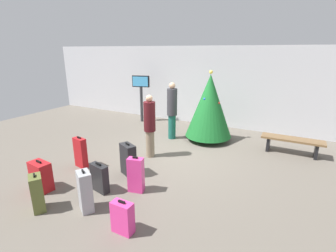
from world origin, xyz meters
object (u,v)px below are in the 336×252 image
suitcase_5 (128,160)px  suitcase_6 (41,176)px  flight_info_kiosk (141,91)px  waiting_bench (292,142)px  suitcase_3 (123,217)px  traveller_1 (150,125)px  suitcase_7 (85,191)px  suitcase_0 (37,193)px  holiday_tree (209,106)px  suitcase_2 (100,178)px  suitcase_1 (81,153)px  traveller_0 (172,109)px  suitcase_4 (136,175)px

suitcase_5 → suitcase_6: bearing=-130.9°
suitcase_5 → flight_info_kiosk: bearing=119.6°
waiting_bench → suitcase_3: suitcase_3 is taller
traveller_1 → suitcase_5: traveller_1 is taller
suitcase_5 → suitcase_7: bearing=-84.7°
flight_info_kiosk → suitcase_0: size_ratio=2.57×
holiday_tree → flight_info_kiosk: holiday_tree is taller
suitcase_2 → suitcase_7: bearing=-69.5°
suitcase_1 → suitcase_5: size_ratio=1.01×
traveller_1 → suitcase_1: 1.95m
traveller_0 → suitcase_0: 4.82m
holiday_tree → traveller_1: bearing=-116.1°
waiting_bench → suitcase_4: 4.72m
traveller_0 → suitcase_6: 4.42m
traveller_0 → suitcase_1: traveller_0 is taller
traveller_0 → suitcase_5: (0.24, -2.81, -0.63)m
traveller_1 → suitcase_3: (1.23, -2.85, -0.66)m
flight_info_kiosk → waiting_bench: bearing=-8.7°
traveller_0 → suitcase_5: bearing=-85.1°
traveller_1 → suitcase_0: (-0.56, -3.11, -0.59)m
traveller_1 → suitcase_1: bearing=-131.5°
holiday_tree → suitcase_1: size_ratio=2.81×
suitcase_1 → waiting_bench: bearing=35.9°
suitcase_0 → suitcase_5: suitcase_5 is taller
suitcase_4 → suitcase_5: (-0.60, 0.54, 0.00)m
suitcase_2 → suitcase_7: suitcase_7 is taller
flight_info_kiosk → traveller_0: size_ratio=1.00×
flight_info_kiosk → suitcase_7: (2.47, -5.64, -0.89)m
suitcase_3 → suitcase_7: (-0.99, 0.16, 0.12)m
traveller_0 → suitcase_7: traveller_0 is taller
suitcase_2 → suitcase_5: size_ratio=0.80×
suitcase_2 → suitcase_0: bearing=-118.3°
traveller_0 → suitcase_1: (-1.10, -3.04, -0.62)m
suitcase_1 → suitcase_2: suitcase_1 is taller
holiday_tree → suitcase_3: (0.22, -4.91, -0.90)m
suitcase_5 → suitcase_7: 1.54m
suitcase_6 → suitcase_5: bearing=49.1°
suitcase_3 → suitcase_7: bearing=170.8°
traveller_0 → suitcase_4: (0.84, -3.34, -0.63)m
holiday_tree → suitcase_3: size_ratio=3.89×
traveller_0 → suitcase_2: traveller_0 is taller
traveller_0 → suitcase_1: bearing=-109.8°
suitcase_6 → traveller_0: bearing=76.6°
suitcase_2 → suitcase_5: (0.09, 0.90, 0.08)m
flight_info_kiosk → waiting_bench: (5.78, -0.88, -0.92)m
waiting_bench → suitcase_1: size_ratio=2.04×
suitcase_2 → suitcase_4: bearing=27.4°
flight_info_kiosk → suitcase_4: flight_info_kiosk is taller
holiday_tree → suitcase_5: size_ratio=2.85×
holiday_tree → suitcase_2: holiday_tree is taller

